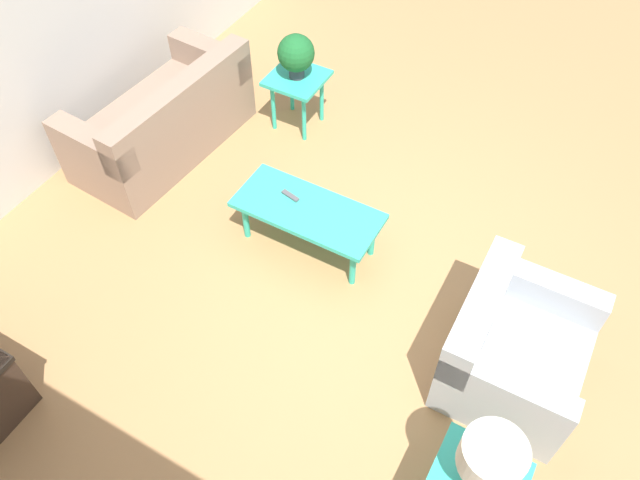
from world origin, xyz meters
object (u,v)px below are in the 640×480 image
at_px(armchair, 511,350).
at_px(potted_plant, 296,54).
at_px(side_table_plant, 297,85).
at_px(table_lamp, 491,459).
at_px(sofa, 165,122).
at_px(coffee_table, 308,213).

distance_m(armchair, potted_plant, 3.12).
bearing_deg(side_table_plant, table_lamp, 135.66).
xyz_separation_m(armchair, potted_plant, (2.62, -1.62, 0.48)).
height_order(sofa, coffee_table, sofa).
xyz_separation_m(side_table_plant, table_lamp, (-2.72, 2.66, 0.42)).
xyz_separation_m(sofa, side_table_plant, (-0.87, -0.90, 0.14)).
xyz_separation_m(armchair, coffee_table, (1.77, -0.34, 0.08)).
distance_m(armchair, coffee_table, 1.80).
height_order(potted_plant, table_lamp, table_lamp).
bearing_deg(sofa, coffee_table, 81.35).
height_order(sofa, side_table_plant, sofa).
height_order(coffee_table, potted_plant, potted_plant).
relative_size(sofa, side_table_plant, 3.20).
xyz_separation_m(sofa, armchair, (-3.49, 0.72, -0.01)).
bearing_deg(armchair, potted_plant, 57.54).
bearing_deg(side_table_plant, potted_plant, 153.43).
distance_m(armchair, side_table_plant, 3.09).
distance_m(coffee_table, table_lamp, 2.37).
bearing_deg(armchair, side_table_plant, 57.54).
height_order(coffee_table, table_lamp, table_lamp).
bearing_deg(table_lamp, side_table_plant, -44.34).
height_order(coffee_table, side_table_plant, side_table_plant).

